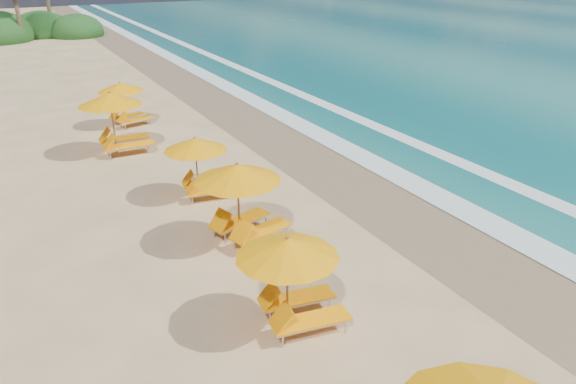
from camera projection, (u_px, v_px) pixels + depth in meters
The scene contains 8 objects.
ground at pixel (288, 229), 16.03m from camera, with size 160.00×160.00×0.00m, color #DBB481.
wet_sand at pixel (396, 202), 17.76m from camera, with size 4.00×160.00×0.01m, color #887151.
surf_foam at pixel (457, 186), 18.92m from camera, with size 4.00×160.00×0.01m.
station_2 at pixel (295, 275), 11.45m from camera, with size 2.62×2.49×2.22m.
station_3 at pixel (244, 196), 14.90m from camera, with size 3.01×2.92×2.41m.
station_4 at pixel (201, 163), 17.77m from camera, with size 2.48×2.36×2.09m.
station_5 at pixel (118, 118), 21.66m from camera, with size 2.76×2.55×2.54m.
station_6 at pixel (125, 101), 25.20m from camera, with size 2.64×2.56×2.11m.
Camera 1 is at (-6.73, -12.53, 7.48)m, focal length 33.90 mm.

